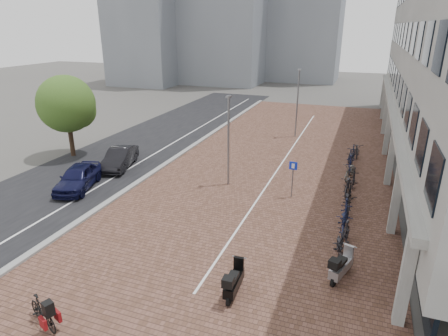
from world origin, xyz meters
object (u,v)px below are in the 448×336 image
car_dark (120,158)px  parking_sign (293,174)px  car_navy (78,177)px  scooter_front (341,265)px  hero_bike (42,311)px  scooter_mid (234,280)px

car_dark → parking_sign: bearing=-19.1°
car_navy → scooter_front: 15.21m
car_dark → parking_sign: 11.60m
hero_bike → parking_sign: 13.33m
parking_sign → hero_bike: bearing=-108.7°
car_navy → scooter_mid: 12.73m
parking_sign → scooter_mid: bearing=-86.9°
hero_bike → scooter_front: 10.22m
car_dark → scooter_front: size_ratio=2.34×
scooter_mid → car_navy: bearing=151.2°
hero_bike → scooter_front: (8.52, 5.65, 0.06)m
car_navy → scooter_front: car_navy is taller
scooter_mid → scooter_front: bearing=30.6°
car_dark → scooter_front: (14.62, -7.29, -0.07)m
car_navy → car_dark: bearing=70.3°
car_navy → scooter_front: bearing=-30.3°
car_navy → parking_sign: bearing=-2.7°
car_navy → scooter_mid: size_ratio=2.39×
car_dark → hero_bike: size_ratio=2.32×
car_dark → scooter_mid: car_dark is taller
scooter_front → scooter_mid: 4.06m
car_navy → scooter_mid: car_navy is taller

